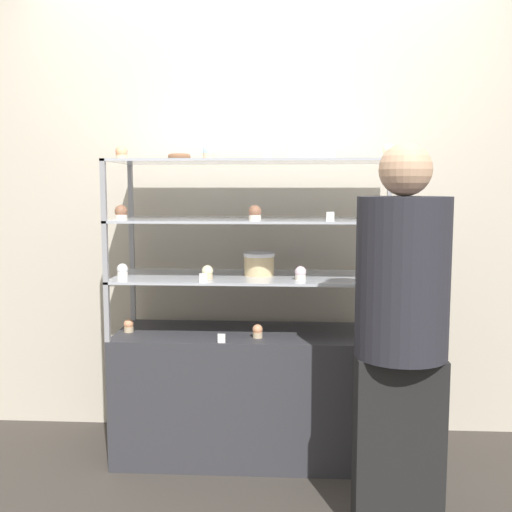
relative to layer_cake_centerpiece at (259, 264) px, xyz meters
The scene contains 27 objects.
ground_plane 0.99m from the layer_cake_centerpiece, 117.47° to the right, with size 20.00×20.00×0.00m, color #38332D.
back_wall 0.48m from the layer_cake_centerpiece, 92.20° to the left, with size 8.00×0.05×2.60m.
display_base 0.67m from the layer_cake_centerpiece, 117.47° to the right, with size 1.41×0.49×0.65m.
display_riser_lower 0.08m from the layer_cake_centerpiece, 117.47° to the right, with size 1.41×0.49×0.29m.
display_riser_middle 0.22m from the layer_cake_centerpiece, 117.47° to the right, with size 1.41×0.49×0.29m.
display_riser_upper 0.50m from the layer_cake_centerpiece, 117.47° to the right, with size 1.41×0.49×0.29m.
layer_cake_centerpiece is the anchor object (origin of this frame).
sheet_cake_frosted 0.61m from the layer_cake_centerpiece, ahead, with size 0.23×0.13×0.07m.
cupcake_0 0.73m from the layer_cake_centerpiece, behind, with size 0.05×0.05×0.07m.
cupcake_1 0.34m from the layer_cake_centerpiece, 89.81° to the right, with size 0.05×0.05×0.07m.
cupcake_2 0.73m from the layer_cake_centerpiece, 13.31° to the right, with size 0.05×0.05×0.07m.
price_tag_0 0.44m from the layer_cake_centerpiece, 122.80° to the right, with size 0.04×0.00×0.04m.
cupcake_3 0.68m from the layer_cake_centerpiece, behind, with size 0.05×0.05×0.07m.
cupcake_4 0.28m from the layer_cake_centerpiece, 151.01° to the right, with size 0.05×0.05×0.07m.
cupcake_5 0.25m from the layer_cake_centerpiece, 34.32° to the right, with size 0.05×0.05×0.07m.
cupcake_6 0.64m from the layer_cake_centerpiece, 13.61° to the right, with size 0.05×0.05×0.07m.
price_tag_1 0.36m from the layer_cake_centerpiece, 134.23° to the right, with size 0.04×0.00×0.04m.
cupcake_7 0.73m from the layer_cake_centerpiece, 169.40° to the right, with size 0.06×0.06×0.07m.
cupcake_8 0.29m from the layer_cake_centerpiece, 98.36° to the right, with size 0.06×0.06×0.07m.
cupcake_9 0.68m from the layer_cake_centerpiece, 10.16° to the right, with size 0.06×0.06×0.07m.
price_tag_2 0.49m from the layer_cake_centerpiece, 36.90° to the right, with size 0.04×0.00×0.04m.
cupcake_10 0.87m from the layer_cake_centerpiece, behind, with size 0.06×0.06×0.07m.
cupcake_11 0.62m from the layer_cake_centerpiece, 145.07° to the right, with size 0.06×0.06×0.07m.
cupcake_12 0.84m from the layer_cake_centerpiece, 10.42° to the right, with size 0.06×0.06×0.07m.
price_tag_3 0.60m from the layer_cake_centerpiece, 78.51° to the right, with size 0.04×0.00×0.04m.
donut_glazed 0.66m from the layer_cake_centerpiece, behind, with size 0.11×0.11×0.03m.
customer_figure 0.91m from the layer_cake_centerpiece, 48.66° to the right, with size 0.36×0.36×1.55m.
Camera 1 is at (0.17, -2.96, 1.38)m, focal length 42.00 mm.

